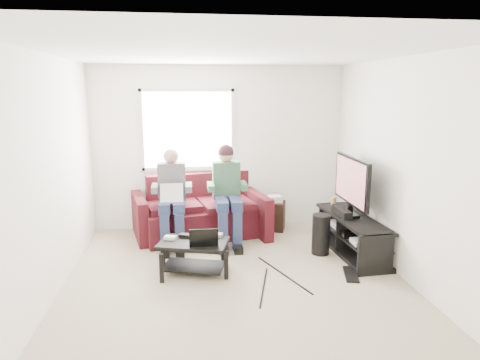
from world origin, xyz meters
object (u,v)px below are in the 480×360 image
sofa (200,214)px  end_table (275,215)px  tv (352,183)px  coffee_table (194,250)px  subwoofer (321,234)px  tv_stand (352,237)px

sofa → end_table: (1.21, 0.08, -0.08)m
sofa → tv: 2.34m
end_table → coffee_table: bearing=-131.5°
sofa → coffee_table: 1.43m
sofa → end_table: sofa is taller
subwoofer → end_table: 1.17m
coffee_table → tv: 2.34m
tv_stand → end_table: bearing=127.5°
tv → end_table: (-0.85, 1.01, -0.72)m
coffee_table → tv_stand: bearing=10.4°
coffee_table → tv: size_ratio=0.84×
sofa → subwoofer: (1.62, -1.01, -0.06)m
coffee_table → tv_stand: 2.22m
coffee_table → subwoofer: 1.80m
tv_stand → end_table: end_table is taller
tv_stand → subwoofer: subwoofer is taller
tv → coffee_table: bearing=-167.0°
end_table → subwoofer: bearing=-69.2°
sofa → tv_stand: sofa is taller
coffee_table → tv_stand: tv_stand is taller
sofa → tv_stand: bearing=-26.5°
tv → subwoofer: bearing=-169.2°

